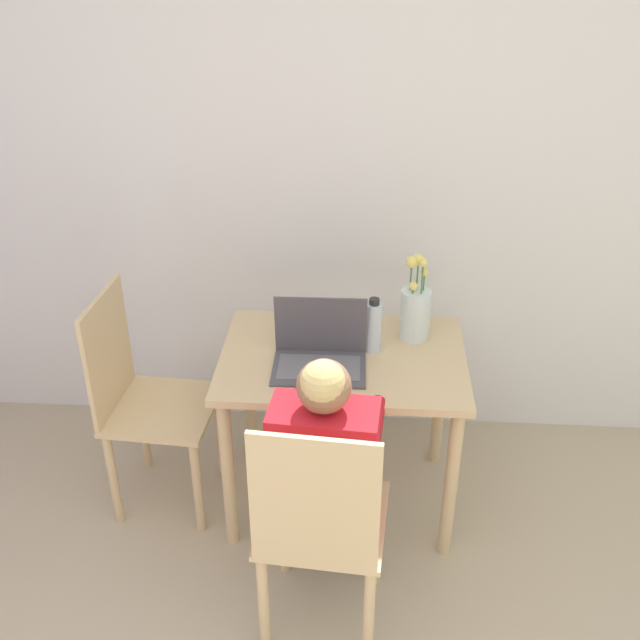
{
  "coord_description": "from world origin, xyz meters",
  "views": [
    {
      "loc": [
        0.02,
        -0.73,
        2.21
      ],
      "look_at": [
        -0.13,
        1.58,
        0.88
      ],
      "focal_mm": 42.0,
      "sensor_mm": 36.0,
      "label": 1
    }
  ],
  "objects_px": {
    "water_bottle": "(373,327)",
    "flower_vase": "(415,310)",
    "chair_spare": "(144,401)",
    "laptop": "(320,350)",
    "chair_occupied": "(320,528)",
    "person_seated": "(326,459)"
  },
  "relations": [
    {
      "from": "chair_spare",
      "to": "laptop",
      "type": "distance_m",
      "value": 0.75
    },
    {
      "from": "person_seated",
      "to": "water_bottle",
      "type": "bearing_deg",
      "value": -98.96
    },
    {
      "from": "chair_spare",
      "to": "person_seated",
      "type": "bearing_deg",
      "value": -120.29
    },
    {
      "from": "laptop",
      "to": "flower_vase",
      "type": "height_order",
      "value": "flower_vase"
    },
    {
      "from": "chair_occupied",
      "to": "flower_vase",
      "type": "bearing_deg",
      "value": -106.21
    },
    {
      "from": "laptop",
      "to": "water_bottle",
      "type": "height_order",
      "value": "laptop"
    },
    {
      "from": "laptop",
      "to": "water_bottle",
      "type": "bearing_deg",
      "value": 27.44
    },
    {
      "from": "chair_occupied",
      "to": "flower_vase",
      "type": "xyz_separation_m",
      "value": [
        0.31,
        0.81,
        0.35
      ]
    },
    {
      "from": "chair_occupied",
      "to": "water_bottle",
      "type": "bearing_deg",
      "value": -97.46
    },
    {
      "from": "flower_vase",
      "to": "water_bottle",
      "type": "relative_size",
      "value": 1.58
    },
    {
      "from": "chair_spare",
      "to": "laptop",
      "type": "xyz_separation_m",
      "value": [
        0.69,
        -0.03,
        0.28
      ]
    },
    {
      "from": "person_seated",
      "to": "flower_vase",
      "type": "bearing_deg",
      "value": -108.79
    },
    {
      "from": "chair_occupied",
      "to": "water_bottle",
      "type": "xyz_separation_m",
      "value": [
        0.15,
        0.7,
        0.33
      ]
    },
    {
      "from": "chair_spare",
      "to": "water_bottle",
      "type": "distance_m",
      "value": 0.95
    },
    {
      "from": "chair_occupied",
      "to": "person_seated",
      "type": "height_order",
      "value": "person_seated"
    },
    {
      "from": "chair_occupied",
      "to": "person_seated",
      "type": "distance_m",
      "value": 0.21
    },
    {
      "from": "chair_occupied",
      "to": "flower_vase",
      "type": "height_order",
      "value": "flower_vase"
    },
    {
      "from": "person_seated",
      "to": "laptop",
      "type": "distance_m",
      "value": 0.49
    },
    {
      "from": "chair_spare",
      "to": "flower_vase",
      "type": "xyz_separation_m",
      "value": [
        1.04,
        0.18,
        0.35
      ]
    },
    {
      "from": "laptop",
      "to": "flower_vase",
      "type": "bearing_deg",
      "value": 30.22
    },
    {
      "from": "water_bottle",
      "to": "flower_vase",
      "type": "bearing_deg",
      "value": 34.3
    },
    {
      "from": "person_seated",
      "to": "water_bottle",
      "type": "relative_size",
      "value": 4.83
    }
  ]
}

